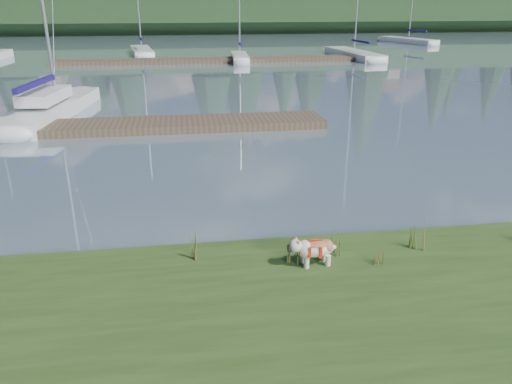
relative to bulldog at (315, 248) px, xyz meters
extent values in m
plane|color=gray|center=(-0.72, 32.60, -0.67)|extent=(200.00, 200.00, 0.00)
cube|color=#1A3017|center=(-0.72, 75.60, 1.83)|extent=(200.00, 20.00, 5.00)
cylinder|color=silver|center=(-0.16, -0.11, -0.22)|extent=(0.09, 0.09, 0.19)
cylinder|color=silver|center=(-0.17, 0.09, -0.22)|extent=(0.09, 0.09, 0.19)
cylinder|color=silver|center=(0.22, -0.08, -0.22)|extent=(0.09, 0.09, 0.19)
cylinder|color=silver|center=(0.21, 0.11, -0.22)|extent=(0.09, 0.09, 0.19)
ellipsoid|color=silver|center=(0.04, 0.00, -0.02)|extent=(0.66, 0.36, 0.30)
ellipsoid|color=#AF6A41|center=(0.04, 0.00, 0.08)|extent=(0.46, 0.33, 0.11)
ellipsoid|color=silver|center=(-0.35, -0.02, 0.08)|extent=(0.24, 0.25, 0.22)
cube|color=black|center=(-0.45, -0.03, 0.04)|extent=(0.07, 0.12, 0.09)
cube|color=white|center=(-7.65, 14.49, -0.45)|extent=(2.89, 8.14, 0.70)
ellipsoid|color=white|center=(-7.10, 18.43, -0.45)|extent=(2.02, 2.39, 0.70)
cube|color=#191059|center=(-7.81, 13.32, 0.88)|extent=(0.70, 3.61, 0.20)
cube|color=white|center=(-7.71, 14.04, 0.28)|extent=(1.65, 3.04, 0.45)
cube|color=#4C3D2C|center=(-4.72, 11.60, -0.52)|extent=(16.00, 2.00, 0.30)
cube|color=#4C3D2C|center=(1.28, 32.60, -0.52)|extent=(26.00, 2.20, 0.30)
ellipsoid|color=white|center=(-17.29, 39.84, -0.45)|extent=(1.71, 2.08, 0.70)
cube|color=white|center=(-5.46, 38.75, -0.45)|extent=(2.54, 7.13, 0.70)
ellipsoid|color=white|center=(-5.95, 42.20, -0.45)|extent=(1.77, 2.10, 0.70)
cube|color=#191059|center=(-5.33, 37.80, 0.73)|extent=(0.58, 2.78, 0.20)
cube|color=white|center=(2.49, 32.72, -0.45)|extent=(1.48, 5.28, 0.70)
ellipsoid|color=white|center=(2.64, 35.33, -0.45)|extent=(1.22, 1.49, 0.70)
cube|color=#191059|center=(2.45, 32.01, 0.73)|extent=(0.32, 2.08, 0.20)
cube|color=white|center=(12.25, 33.95, -0.45)|extent=(2.70, 8.43, 0.70)
ellipsoid|color=white|center=(11.84, 38.07, -0.45)|extent=(2.02, 2.43, 0.70)
cube|color=#191059|center=(12.37, 32.82, 0.73)|extent=(0.53, 3.30, 0.20)
cube|color=white|center=(22.80, 46.71, -0.45)|extent=(4.15, 7.47, 0.70)
ellipsoid|color=white|center=(21.51, 50.15, -0.45)|extent=(2.21, 2.44, 0.70)
cube|color=#191059|center=(23.16, 45.77, 0.73)|extent=(1.22, 2.81, 0.20)
cone|color=#475B23|center=(-0.42, 0.15, -0.02)|extent=(0.03, 0.03, 0.59)
cone|color=brown|center=(-0.31, 0.08, -0.08)|extent=(0.03, 0.03, 0.47)
cone|color=#475B23|center=(-0.36, 0.18, 0.01)|extent=(0.03, 0.03, 0.65)
cone|color=brown|center=(-0.28, 0.12, -0.11)|extent=(0.03, 0.03, 0.42)
cone|color=#475B23|center=(-0.40, 0.07, -0.05)|extent=(0.03, 0.03, 0.53)
cone|color=#475B23|center=(0.36, 0.31, -0.06)|extent=(0.03, 0.03, 0.52)
cone|color=brown|center=(0.47, 0.24, -0.11)|extent=(0.03, 0.03, 0.42)
cone|color=#475B23|center=(0.42, 0.34, -0.03)|extent=(0.03, 0.03, 0.57)
cone|color=brown|center=(0.50, 0.28, -0.13)|extent=(0.03, 0.03, 0.36)
cone|color=#475B23|center=(0.38, 0.23, -0.08)|extent=(0.03, 0.03, 0.47)
cone|color=#475B23|center=(1.95, 0.33, -0.01)|extent=(0.03, 0.03, 0.61)
cone|color=brown|center=(2.06, 0.26, -0.07)|extent=(0.03, 0.03, 0.49)
cone|color=#475B23|center=(2.01, 0.36, 0.02)|extent=(0.03, 0.03, 0.67)
cone|color=brown|center=(2.09, 0.30, -0.10)|extent=(0.03, 0.03, 0.43)
cone|color=#475B23|center=(1.97, 0.25, -0.04)|extent=(0.03, 0.03, 0.55)
cone|color=#475B23|center=(-2.13, 0.54, -0.06)|extent=(0.03, 0.03, 0.51)
cone|color=brown|center=(-2.02, 0.47, -0.11)|extent=(0.03, 0.03, 0.41)
cone|color=#475B23|center=(-2.07, 0.57, -0.04)|extent=(0.03, 0.03, 0.56)
cone|color=brown|center=(-1.99, 0.51, -0.14)|extent=(0.03, 0.03, 0.36)
cone|color=#475B23|center=(-2.11, 0.46, -0.09)|extent=(0.03, 0.03, 0.46)
cone|color=#475B23|center=(1.08, -0.15, -0.12)|extent=(0.03, 0.03, 0.40)
cone|color=brown|center=(1.19, -0.22, -0.16)|extent=(0.03, 0.03, 0.32)
cone|color=#475B23|center=(1.14, -0.12, -0.10)|extent=(0.03, 0.03, 0.44)
cone|color=brown|center=(1.22, -0.18, -0.18)|extent=(0.03, 0.03, 0.28)
cone|color=#475B23|center=(1.10, -0.23, -0.14)|extent=(0.03, 0.03, 0.36)
cube|color=#33281C|center=(-0.72, 1.00, -0.60)|extent=(60.00, 0.50, 0.14)
camera|label=1|loc=(-2.11, -7.42, 4.02)|focal=35.00mm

